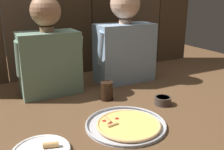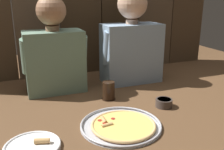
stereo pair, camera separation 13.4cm
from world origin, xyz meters
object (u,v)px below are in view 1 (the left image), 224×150
at_px(drinking_glass, 106,91).
at_px(pizza_tray, 127,124).
at_px(dipping_bowl, 163,100).
at_px(diner_left, 48,50).
at_px(diner_right, 125,39).

bearing_deg(drinking_glass, pizza_tray, -99.39).
bearing_deg(dipping_bowl, pizza_tray, -157.96).
xyz_separation_m(drinking_glass, diner_left, (-0.26, 0.25, 0.22)).
bearing_deg(diner_right, drinking_glass, -136.38).
height_order(dipping_bowl, diner_right, diner_right).
bearing_deg(diner_right, dipping_bowl, -92.01).
distance_m(pizza_tray, dipping_bowl, 0.33).
bearing_deg(diner_right, pizza_tray, -118.71).
bearing_deg(diner_left, pizza_tray, -70.92).
height_order(pizza_tray, diner_right, diner_right).
distance_m(pizza_tray, drinking_glass, 0.34).
xyz_separation_m(dipping_bowl, diner_left, (-0.50, 0.46, 0.25)).
bearing_deg(drinking_glass, diner_right, 43.62).
bearing_deg(diner_left, dipping_bowl, -42.33).
xyz_separation_m(pizza_tray, diner_left, (-0.20, 0.58, 0.26)).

